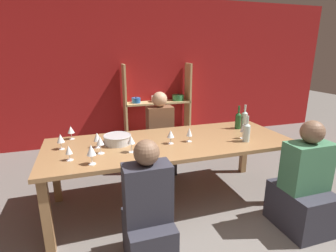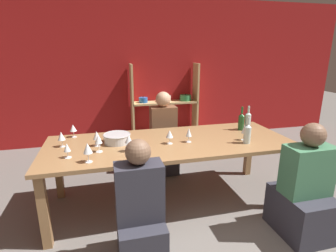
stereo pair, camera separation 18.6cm
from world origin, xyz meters
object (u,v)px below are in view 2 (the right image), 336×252
at_px(wine_glass_red_b, 88,149).
at_px(wine_glass_red_c, 97,136).
at_px(dining_table, 170,147).
at_px(wine_bottle_amber, 247,133).
at_px(wine_bottle_dark, 241,121).
at_px(wine_glass_white_c, 61,136).
at_px(shelf_unit, 166,112).
at_px(mixing_bowl, 117,138).
at_px(wine_glass_red_d, 170,134).
at_px(wine_glass_white_d, 67,148).
at_px(wine_glass_empty_a, 98,140).
at_px(person_near_b, 303,196).
at_px(wine_bottle_green, 248,120).
at_px(person_far_a, 163,142).
at_px(wine_glass_empty_b, 189,133).
at_px(wine_glass_white_a, 73,128).
at_px(person_near_a, 140,220).
at_px(wine_glass_white_b, 244,130).
at_px(wine_glass_red_a, 129,139).

height_order(wine_glass_red_b, wine_glass_red_c, wine_glass_red_b).
distance_m(dining_table, wine_bottle_amber, 0.86).
bearing_deg(wine_bottle_dark, wine_glass_white_c, -177.49).
relative_size(shelf_unit, wine_glass_white_c, 9.23).
distance_m(mixing_bowl, wine_glass_white_c, 0.57).
height_order(wine_glass_red_d, wine_glass_white_d, wine_glass_red_d).
bearing_deg(wine_glass_empty_a, wine_glass_red_d, 4.62).
bearing_deg(person_near_b, mixing_bowl, 151.00).
distance_m(wine_bottle_green, wine_bottle_amber, 0.54).
bearing_deg(shelf_unit, wine_glass_white_c, -127.87).
relative_size(shelf_unit, wine_bottle_dark, 5.02).
xyz_separation_m(wine_bottle_green, wine_glass_white_c, (-2.22, -0.09, -0.01)).
bearing_deg(person_far_a, dining_table, 81.90).
bearing_deg(wine_glass_red_c, wine_glass_empty_b, -7.04).
xyz_separation_m(shelf_unit, person_near_b, (0.62, -3.04, -0.17)).
xyz_separation_m(wine_glass_empty_a, wine_glass_white_a, (-0.29, 0.55, -0.02)).
distance_m(person_near_a, person_far_a, 1.79).
bearing_deg(person_far_a, mixing_bowl, 47.42).
bearing_deg(person_near_a, person_near_b, -0.39).
bearing_deg(wine_glass_empty_b, wine_glass_red_b, -164.38).
distance_m(wine_bottle_dark, person_far_a, 1.17).
bearing_deg(wine_bottle_green, person_near_a, -146.46).
xyz_separation_m(shelf_unit, dining_table, (-0.48, -2.21, 0.12)).
xyz_separation_m(dining_table, wine_glass_white_b, (0.82, -0.16, 0.20)).
xyz_separation_m(mixing_bowl, wine_glass_white_b, (1.40, -0.26, 0.07)).
relative_size(wine_glass_red_b, wine_glass_red_c, 1.13).
relative_size(wine_bottle_green, wine_glass_empty_b, 1.89).
relative_size(wine_glass_empty_a, wine_glass_white_a, 1.15).
relative_size(wine_glass_white_a, wine_glass_red_b, 0.83).
bearing_deg(person_far_a, wine_glass_white_b, 124.16).
bearing_deg(person_near_a, wine_glass_red_c, 110.24).
distance_m(wine_bottle_dark, wine_glass_empty_b, 0.84).
bearing_deg(wine_glass_red_a, wine_glass_white_c, 155.58).
relative_size(wine_bottle_amber, wine_glass_red_d, 1.90).
relative_size(wine_glass_red_a, wine_glass_white_b, 0.98).
bearing_deg(wine_glass_white_a, person_near_a, -64.58).
bearing_deg(wine_glass_white_d, person_near_b, -15.95).
relative_size(wine_bottle_amber, person_near_a, 0.26).
relative_size(wine_glass_white_a, person_near_a, 0.14).
height_order(wine_glass_white_a, wine_glass_white_b, wine_glass_white_b).
xyz_separation_m(wine_bottle_dark, wine_glass_red_b, (-1.85, -0.57, 0.01)).
bearing_deg(person_far_a, wine_glass_empty_a, 48.13).
xyz_separation_m(dining_table, wine_glass_empty_a, (-0.77, -0.13, 0.20)).
height_order(wine_glass_white_d, person_near_b, person_near_b).
relative_size(shelf_unit, wine_bottle_green, 4.91).
distance_m(wine_bottle_green, person_near_b, 1.14).
height_order(wine_glass_empty_a, wine_glass_red_a, wine_glass_empty_a).
bearing_deg(wine_glass_white_c, wine_bottle_green, 2.32).
bearing_deg(wine_glass_white_c, dining_table, -5.52).
distance_m(wine_glass_red_c, person_near_a, 1.04).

